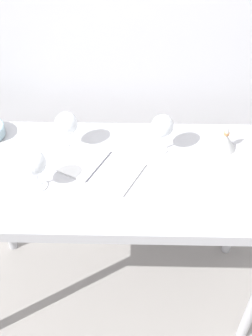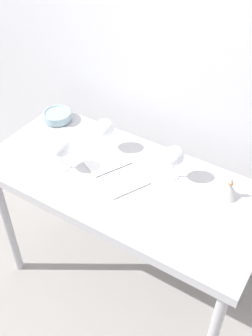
% 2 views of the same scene
% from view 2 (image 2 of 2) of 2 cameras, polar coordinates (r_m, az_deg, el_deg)
% --- Properties ---
extents(ground_plane, '(6.00, 6.00, 0.00)m').
position_cam_2_polar(ground_plane, '(2.65, -0.25, -15.83)').
color(ground_plane, gray).
extents(back_wall, '(3.80, 0.04, 2.60)m').
position_cam_2_polar(back_wall, '(2.08, 7.12, 14.67)').
color(back_wall, silver).
rests_on(back_wall, ground_plane).
extents(steel_counter, '(1.40, 0.65, 0.90)m').
position_cam_2_polar(steel_counter, '(2.02, -0.41, -3.72)').
color(steel_counter, '#B3B3B8').
rests_on(steel_counter, ground_plane).
extents(wine_glass_far_left, '(0.10, 0.10, 0.17)m').
position_cam_2_polar(wine_glass_far_left, '(2.06, -2.99, 5.55)').
color(wine_glass_far_left, white).
rests_on(wine_glass_far_left, steel_counter).
extents(wine_glass_near_left, '(0.09, 0.09, 0.17)m').
position_cam_2_polar(wine_glass_near_left, '(1.96, -9.20, 2.76)').
color(wine_glass_near_left, white).
rests_on(wine_glass_near_left, steel_counter).
extents(wine_glass_far_right, '(0.09, 0.09, 0.18)m').
position_cam_2_polar(wine_glass_far_right, '(1.89, 6.84, 1.62)').
color(wine_glass_far_right, white).
rests_on(wine_glass_far_right, steel_counter).
extents(open_notebook, '(0.39, 0.33, 0.01)m').
position_cam_2_polar(open_notebook, '(1.98, -1.65, -0.41)').
color(open_notebook, white).
rests_on(open_notebook, steel_counter).
extents(tasting_sheet_upper, '(0.25, 0.31, 0.00)m').
position_cam_2_polar(tasting_sheet_upper, '(2.18, -7.96, 3.57)').
color(tasting_sheet_upper, white).
rests_on(tasting_sheet_upper, steel_counter).
extents(tasting_bowl, '(0.16, 0.16, 0.05)m').
position_cam_2_polar(tasting_bowl, '(2.35, -9.61, 7.28)').
color(tasting_bowl, '#DBCC66').
rests_on(tasting_bowl, steel_counter).
extents(decanter_funnel, '(0.10, 0.10, 0.12)m').
position_cam_2_polar(decanter_funnel, '(1.90, 14.33, -3.00)').
color(decanter_funnel, silver).
rests_on(decanter_funnel, steel_counter).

